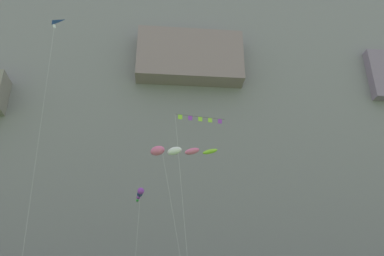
# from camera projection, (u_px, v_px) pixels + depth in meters

# --- Properties ---
(cliff_face) EXTENTS (180.00, 24.02, 60.96)m
(cliff_face) POSITION_uv_depth(u_px,v_px,m) (184.00, 118.00, 63.40)
(cliff_face) COLOR gray
(cliff_face) RESTS_ON ground
(kite_windsock_far_left) EXTENTS (0.77, 3.03, 11.17)m
(kite_windsock_far_left) POSITION_uv_depth(u_px,v_px,m) (140.00, 195.00, 32.01)
(kite_windsock_far_left) COLOR purple
(kite_windsock_far_left) RESTS_ON ground
(kite_windsock_low_left) EXTENTS (5.31, 2.49, 14.32)m
(kite_windsock_low_left) POSITION_uv_depth(u_px,v_px,m) (173.00, 151.00, 31.58)
(kite_windsock_low_left) COLOR pink
(kite_windsock_low_left) RESTS_ON ground
(kite_delta_near_cliff) EXTENTS (3.09, 4.17, 27.77)m
(kite_delta_near_cliff) POSITION_uv_depth(u_px,v_px,m) (50.00, 34.00, 38.31)
(kite_delta_near_cliff) COLOR blue
(kite_delta_near_cliff) RESTS_ON ground
(kite_banner_front_field) EXTENTS (4.05, 3.26, 16.41)m
(kite_banner_front_field) POSITION_uv_depth(u_px,v_px,m) (198.00, 136.00, 31.16)
(kite_banner_front_field) COLOR black
(kite_banner_front_field) RESTS_ON ground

